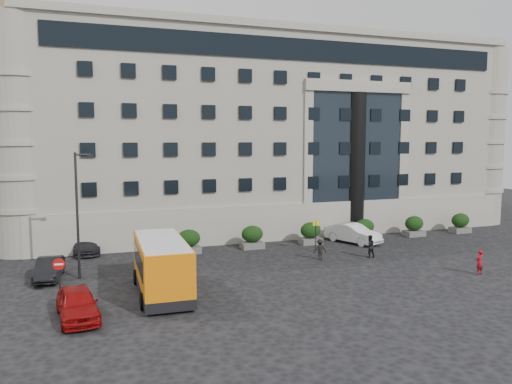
{
  "coord_description": "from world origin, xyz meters",
  "views": [
    {
      "loc": [
        -11.58,
        -29.8,
        8.81
      ],
      "look_at": [
        0.22,
        4.06,
        5.0
      ],
      "focal_mm": 35.0,
      "sensor_mm": 36.0,
      "label": 1
    }
  ],
  "objects_px": {
    "no_entry_sign": "(59,270)",
    "pedestrian_a": "(479,262)",
    "bus_stop_sign": "(316,230)",
    "parked_car_a": "(77,304)",
    "hedge_f": "(460,223)",
    "hedge_b": "(252,237)",
    "hedge_e": "(414,226)",
    "red_truck": "(31,228)",
    "parked_car_d": "(86,236)",
    "parked_car_b": "(49,269)",
    "hedge_c": "(311,233)",
    "parked_car_c": "(84,244)",
    "white_taxi": "(353,233)",
    "pedestrian_c": "(320,249)",
    "hedge_a": "(189,241)",
    "street_lamp": "(78,210)",
    "pedestrian_b": "(370,246)",
    "minibus": "(162,264)",
    "hedge_d": "(364,229)"
  },
  "relations": [
    {
      "from": "no_entry_sign",
      "to": "pedestrian_a",
      "type": "bearing_deg",
      "value": -7.75
    },
    {
      "from": "no_entry_sign",
      "to": "bus_stop_sign",
      "type": "bearing_deg",
      "value": 18.08
    },
    {
      "from": "parked_car_a",
      "to": "hedge_f",
      "type": "bearing_deg",
      "value": 13.67
    },
    {
      "from": "hedge_b",
      "to": "hedge_e",
      "type": "distance_m",
      "value": 15.6
    },
    {
      "from": "red_truck",
      "to": "parked_car_d",
      "type": "bearing_deg",
      "value": -1.18
    },
    {
      "from": "bus_stop_sign",
      "to": "no_entry_sign",
      "type": "bearing_deg",
      "value": -161.92
    },
    {
      "from": "hedge_f",
      "to": "hedge_e",
      "type": "bearing_deg",
      "value": 180.0
    },
    {
      "from": "hedge_f",
      "to": "parked_car_b",
      "type": "distance_m",
      "value": 36.06
    },
    {
      "from": "bus_stop_sign",
      "to": "parked_car_d",
      "type": "distance_m",
      "value": 19.07
    },
    {
      "from": "hedge_e",
      "to": "hedge_c",
      "type": "bearing_deg",
      "value": 180.0
    },
    {
      "from": "parked_car_c",
      "to": "white_taxi",
      "type": "height_order",
      "value": "white_taxi"
    },
    {
      "from": "bus_stop_sign",
      "to": "pedestrian_c",
      "type": "relative_size",
      "value": 1.65
    },
    {
      "from": "parked_car_d",
      "to": "white_taxi",
      "type": "distance_m",
      "value": 22.48
    },
    {
      "from": "no_entry_sign",
      "to": "parked_car_c",
      "type": "distance_m",
      "value": 11.65
    },
    {
      "from": "hedge_a",
      "to": "street_lamp",
      "type": "xyz_separation_m",
      "value": [
        -7.94,
        -4.8,
        3.44
      ]
    },
    {
      "from": "hedge_c",
      "to": "bus_stop_sign",
      "type": "distance_m",
      "value": 3.05
    },
    {
      "from": "parked_car_d",
      "to": "parked_car_b",
      "type": "bearing_deg",
      "value": -112.11
    },
    {
      "from": "parked_car_a",
      "to": "pedestrian_a",
      "type": "relative_size",
      "value": 2.78
    },
    {
      "from": "hedge_a",
      "to": "parked_car_b",
      "type": "height_order",
      "value": "hedge_a"
    },
    {
      "from": "hedge_f",
      "to": "hedge_c",
      "type": "bearing_deg",
      "value": 180.0
    },
    {
      "from": "parked_car_b",
      "to": "pedestrian_b",
      "type": "relative_size",
      "value": 2.42
    },
    {
      "from": "hedge_e",
      "to": "pedestrian_b",
      "type": "bearing_deg",
      "value": -144.91
    },
    {
      "from": "bus_stop_sign",
      "to": "red_truck",
      "type": "xyz_separation_m",
      "value": [
        -21.3,
        9.68,
        -0.23
      ]
    },
    {
      "from": "hedge_a",
      "to": "bus_stop_sign",
      "type": "bearing_deg",
      "value": -16.42
    },
    {
      "from": "hedge_c",
      "to": "parked_car_a",
      "type": "distance_m",
      "value": 22.18
    },
    {
      "from": "minibus",
      "to": "parked_car_b",
      "type": "height_order",
      "value": "minibus"
    },
    {
      "from": "no_entry_sign",
      "to": "pedestrian_c",
      "type": "xyz_separation_m",
      "value": [
        17.66,
        3.57,
        -0.89
      ]
    },
    {
      "from": "hedge_c",
      "to": "hedge_f",
      "type": "height_order",
      "value": "same"
    },
    {
      "from": "red_truck",
      "to": "parked_car_a",
      "type": "xyz_separation_m",
      "value": [
        3.74,
        -19.18,
        -0.73
      ]
    },
    {
      "from": "bus_stop_sign",
      "to": "pedestrian_b",
      "type": "relative_size",
      "value": 1.49
    },
    {
      "from": "hedge_a",
      "to": "pedestrian_a",
      "type": "xyz_separation_m",
      "value": [
        16.68,
        -12.33,
        -0.11
      ]
    },
    {
      "from": "parked_car_d",
      "to": "white_taxi",
      "type": "height_order",
      "value": "white_taxi"
    },
    {
      "from": "minibus",
      "to": "bus_stop_sign",
      "type": "bearing_deg",
      "value": 29.45
    },
    {
      "from": "street_lamp",
      "to": "parked_car_b",
      "type": "relative_size",
      "value": 1.95
    },
    {
      "from": "hedge_e",
      "to": "red_truck",
      "type": "relative_size",
      "value": 0.31
    },
    {
      "from": "pedestrian_b",
      "to": "pedestrian_c",
      "type": "height_order",
      "value": "pedestrian_b"
    },
    {
      "from": "red_truck",
      "to": "parked_car_c",
      "type": "distance_m",
      "value": 5.91
    },
    {
      "from": "minibus",
      "to": "pedestrian_b",
      "type": "relative_size",
      "value": 4.48
    },
    {
      "from": "parked_car_c",
      "to": "pedestrian_c",
      "type": "height_order",
      "value": "pedestrian_c"
    },
    {
      "from": "street_lamp",
      "to": "no_entry_sign",
      "type": "xyz_separation_m",
      "value": [
        -1.06,
        -4.04,
        -2.72
      ]
    },
    {
      "from": "hedge_c",
      "to": "street_lamp",
      "type": "height_order",
      "value": "street_lamp"
    },
    {
      "from": "parked_car_c",
      "to": "pedestrian_a",
      "type": "bearing_deg",
      "value": -39.58
    },
    {
      "from": "hedge_c",
      "to": "parked_car_d",
      "type": "height_order",
      "value": "hedge_c"
    },
    {
      "from": "hedge_b",
      "to": "parked_car_d",
      "type": "relative_size",
      "value": 0.35
    },
    {
      "from": "street_lamp",
      "to": "pedestrian_b",
      "type": "distance_m",
      "value": 20.74
    },
    {
      "from": "hedge_c",
      "to": "hedge_e",
      "type": "height_order",
      "value": "same"
    },
    {
      "from": "hedge_b",
      "to": "bus_stop_sign",
      "type": "xyz_separation_m",
      "value": [
        4.3,
        -2.8,
        0.8
      ]
    },
    {
      "from": "parked_car_c",
      "to": "no_entry_sign",
      "type": "bearing_deg",
      "value": -104.36
    },
    {
      "from": "hedge_d",
      "to": "parked_car_c",
      "type": "distance_m",
      "value": 23.45
    },
    {
      "from": "bus_stop_sign",
      "to": "hedge_d",
      "type": "bearing_deg",
      "value": 24.66
    }
  ]
}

